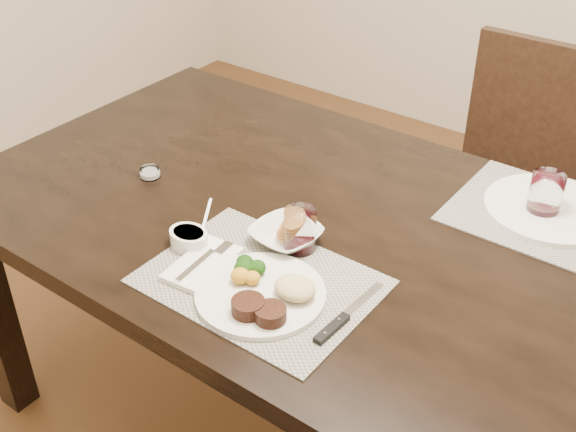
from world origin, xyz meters
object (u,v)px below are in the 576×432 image
Objects in this scene: chair_far at (512,167)px; wine_glass_near at (300,232)px; steak_knife at (339,321)px; far_plate at (550,209)px; cracker_bowl at (286,235)px; dinner_plate at (264,294)px.

wine_glass_near is at bearing -95.35° from chair_far.
chair_far is 1.23m from steak_knife.
chair_far is 0.70m from far_plate.
cracker_bowl reaches higher than far_plate.
far_plate is at bearing 76.40° from steak_knife.
cracker_bowl reaches higher than steak_knife.
chair_far reaches higher than far_plate.
cracker_bowl is 0.63m from far_plate.
dinner_plate is 0.20m from cracker_bowl.
chair_far is 2.97× the size of far_plate.
wine_glass_near is at bearing -0.00° from cracker_bowl.
far_plate is (0.34, 0.65, -0.01)m from dinner_plate.
wine_glass_near reaches higher than cracker_bowl.
chair_far is at bearing 82.64° from cracker_bowl.
wine_glass_near is (-0.20, 0.15, 0.04)m from steak_knife.
wine_glass_near is 0.32× the size of far_plate.
wine_glass_near reaches higher than steak_knife.
dinner_plate is 1.19× the size of steak_knife.
far_plate is at bearing 47.93° from cracker_bowl.
dinner_plate is 2.72× the size of wine_glass_near.
steak_knife is at bearing -36.80° from wine_glass_near.
steak_knife is 1.38× the size of cracker_bowl.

